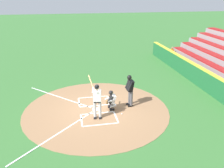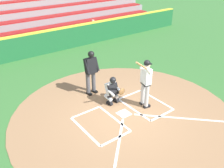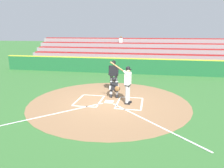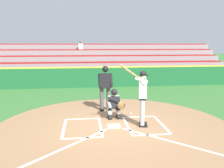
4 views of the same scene
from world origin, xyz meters
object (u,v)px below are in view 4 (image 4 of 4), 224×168
(batter, at_px, (142,94))
(plate_umpire, at_px, (105,85))
(catcher, at_px, (114,103))
(baseball, at_px, (131,114))

(batter, bearing_deg, plate_umpire, -62.33)
(batter, bearing_deg, catcher, -47.47)
(batter, distance_m, catcher, 1.30)
(catcher, xyz_separation_m, baseball, (-0.70, -0.44, -0.55))
(catcher, xyz_separation_m, plate_umpire, (0.24, -1.12, 0.49))
(baseball, bearing_deg, catcher, 32.04)
(catcher, bearing_deg, batter, 132.53)
(plate_umpire, relative_size, baseball, 25.20)
(batter, xyz_separation_m, catcher, (0.81, -0.89, -0.51))
(plate_umpire, bearing_deg, batter, 117.67)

